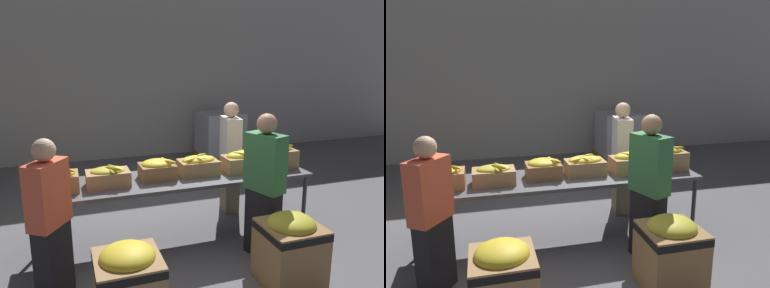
# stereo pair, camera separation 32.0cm
# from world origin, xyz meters

# --- Properties ---
(ground_plane) EXTENTS (30.00, 30.00, 0.00)m
(ground_plane) POSITION_xyz_m (0.00, 0.00, 0.00)
(ground_plane) COLOR slate
(wall_back) EXTENTS (16.00, 0.08, 4.00)m
(wall_back) POSITION_xyz_m (0.00, 4.15, 2.00)
(wall_back) COLOR #B7B7B2
(wall_back) RESTS_ON ground_plane
(sorting_table) EXTENTS (3.19, 0.82, 0.81)m
(sorting_table) POSITION_xyz_m (0.00, 0.00, 0.76)
(sorting_table) COLOR #4C4C51
(sorting_table) RESTS_ON ground_plane
(banana_box_0) EXTENTS (0.39, 0.32, 0.26)m
(banana_box_0) POSITION_xyz_m (-1.32, -0.04, 0.93)
(banana_box_0) COLOR #A37A4C
(banana_box_0) RESTS_ON sorting_table
(banana_box_1) EXTENTS (0.47, 0.33, 0.24)m
(banana_box_1) POSITION_xyz_m (-0.82, -0.05, 0.92)
(banana_box_1) COLOR tan
(banana_box_1) RESTS_ON sorting_table
(banana_box_2) EXTENTS (0.40, 0.35, 0.25)m
(banana_box_2) POSITION_xyz_m (-0.25, 0.02, 0.93)
(banana_box_2) COLOR olive
(banana_box_2) RESTS_ON sorting_table
(banana_box_3) EXTENTS (0.47, 0.31, 0.25)m
(banana_box_3) POSITION_xyz_m (0.26, 0.02, 0.93)
(banana_box_3) COLOR tan
(banana_box_3) RESTS_ON sorting_table
(banana_box_4) EXTENTS (0.47, 0.31, 0.26)m
(banana_box_4) POSITION_xyz_m (0.82, -0.03, 0.94)
(banana_box_4) COLOR tan
(banana_box_4) RESTS_ON sorting_table
(banana_box_5) EXTENTS (0.43, 0.33, 0.31)m
(banana_box_5) POSITION_xyz_m (1.33, -0.01, 0.96)
(banana_box_5) COLOR tan
(banana_box_5) RESTS_ON sorting_table
(volunteer_0) EXTENTS (0.28, 0.46, 1.59)m
(volunteer_0) POSITION_xyz_m (0.97, 0.64, 0.79)
(volunteer_0) COLOR #6B604C
(volunteer_0) RESTS_ON ground_plane
(volunteer_1) EXTENTS (0.40, 0.45, 1.52)m
(volunteer_1) POSITION_xyz_m (-1.42, -0.70, 0.75)
(volunteer_1) COLOR black
(volunteer_1) RESTS_ON ground_plane
(volunteer_2) EXTENTS (0.35, 0.48, 1.62)m
(volunteer_2) POSITION_xyz_m (0.79, -0.63, 0.80)
(volunteer_2) COLOR black
(volunteer_2) RESTS_ON ground_plane
(donation_bin_0) EXTENTS (0.56, 0.56, 0.68)m
(donation_bin_0) POSITION_xyz_m (-0.82, -1.22, 0.36)
(donation_bin_0) COLOR tan
(donation_bin_0) RESTS_ON ground_plane
(donation_bin_1) EXTENTS (0.55, 0.55, 0.73)m
(donation_bin_1) POSITION_xyz_m (0.76, -1.22, 0.39)
(donation_bin_1) COLOR #A37A4C
(donation_bin_1) RESTS_ON ground_plane
(pallet_stack_0) EXTENTS (0.96, 0.96, 1.02)m
(pallet_stack_0) POSITION_xyz_m (1.97, 3.36, 0.50)
(pallet_stack_0) COLOR olive
(pallet_stack_0) RESTS_ON ground_plane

